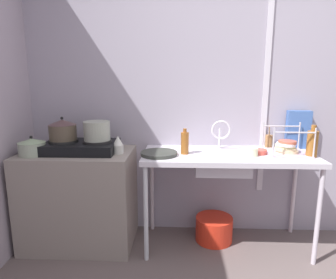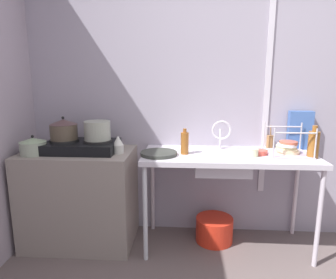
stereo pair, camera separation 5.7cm
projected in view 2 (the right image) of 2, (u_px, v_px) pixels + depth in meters
wall_back at (253, 88)px, 2.62m from camera, size 4.81×0.10×2.70m
wall_metal_strip at (268, 72)px, 2.53m from camera, size 0.05×0.01×2.16m
counter_concrete at (80, 197)px, 2.57m from camera, size 0.92×0.58×0.83m
counter_sink at (228, 162)px, 2.42m from camera, size 1.40×0.58×0.83m
stove at (81, 146)px, 2.48m from camera, size 0.60×0.39×0.10m
pot_on_left_burner at (64, 129)px, 2.46m from camera, size 0.23×0.23×0.19m
pot_on_right_burner at (97, 131)px, 2.44m from camera, size 0.22×0.22×0.16m
pot_beside_stove at (33, 146)px, 2.38m from camera, size 0.21×0.21×0.16m
percolator at (118, 145)px, 2.41m from camera, size 0.09×0.09×0.15m
sink_basin at (222, 163)px, 2.42m from camera, size 0.44×0.36×0.15m
faucet at (221, 131)px, 2.51m from camera, size 0.17×0.09×0.26m
frying_pan at (159, 153)px, 2.37m from camera, size 0.30×0.30×0.03m
dish_rack at (287, 149)px, 2.38m from camera, size 0.33×0.32×0.24m
cup_by_rack at (253, 153)px, 2.32m from camera, size 0.08×0.08×0.06m
small_bowl_on_drainboard at (259, 152)px, 2.39m from camera, size 0.13×0.13×0.04m
bottle_by_sink at (185, 143)px, 2.39m from camera, size 0.06×0.06×0.21m
bottle_by_rack at (313, 144)px, 2.26m from camera, size 0.08×0.08×0.25m
cereal_box at (300, 130)px, 2.56m from camera, size 0.20×0.09×0.33m
utensil_jar at (270, 141)px, 2.60m from camera, size 0.06×0.06×0.20m
bucket_on_floor at (214, 229)px, 2.63m from camera, size 0.33×0.33×0.22m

